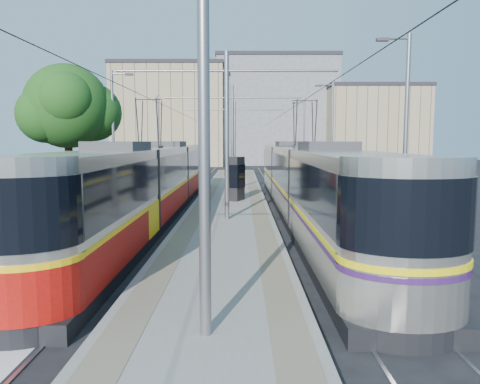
{
  "coord_description": "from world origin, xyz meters",
  "views": [
    {
      "loc": [
        0.61,
        -11.73,
        3.61
      ],
      "look_at": [
        0.56,
        6.7,
        1.6
      ],
      "focal_mm": 35.0,
      "sensor_mm": 36.0,
      "label": 1
    }
  ],
  "objects": [
    {
      "name": "ground",
      "position": [
        0.0,
        0.0,
        0.0
      ],
      "size": [
        160.0,
        160.0,
        0.0
      ],
      "primitive_type": "plane",
      "color": "black",
      "rests_on": "ground"
    },
    {
      "name": "platform",
      "position": [
        0.0,
        17.0,
        0.15
      ],
      "size": [
        4.0,
        50.0,
        0.3
      ],
      "primitive_type": "cube",
      "color": "gray",
      "rests_on": "ground"
    },
    {
      "name": "tactile_strip_left",
      "position": [
        -1.45,
        17.0,
        0.3
      ],
      "size": [
        0.7,
        50.0,
        0.01
      ],
      "primitive_type": "cube",
      "color": "gray",
      "rests_on": "platform"
    },
    {
      "name": "tactile_strip_right",
      "position": [
        1.45,
        17.0,
        0.3
      ],
      "size": [
        0.7,
        50.0,
        0.01
      ],
      "primitive_type": "cube",
      "color": "gray",
      "rests_on": "platform"
    },
    {
      "name": "rails",
      "position": [
        0.0,
        17.0,
        0.02
      ],
      "size": [
        8.71,
        70.0,
        0.03
      ],
      "color": "gray",
      "rests_on": "ground"
    },
    {
      "name": "track_arrow",
      "position": [
        -3.6,
        -3.0,
        0.01
      ],
      "size": [
        1.2,
        5.0,
        0.01
      ],
      "primitive_type": "cube",
      "color": "silver",
      "rests_on": "ground"
    },
    {
      "name": "tram_left",
      "position": [
        -3.6,
        9.87,
        1.71
      ],
      "size": [
        2.43,
        27.9,
        5.5
      ],
      "color": "black",
      "rests_on": "ground"
    },
    {
      "name": "tram_right",
      "position": [
        3.6,
        10.55,
        1.86
      ],
      "size": [
        2.43,
        29.56,
        5.5
      ],
      "color": "black",
      "rests_on": "ground"
    },
    {
      "name": "catenary",
      "position": [
        0.0,
        14.15,
        4.52
      ],
      "size": [
        9.2,
        70.0,
        7.0
      ],
      "color": "slate",
      "rests_on": "platform"
    },
    {
      "name": "street_lamps",
      "position": [
        -0.0,
        21.0,
        4.18
      ],
      "size": [
        15.18,
        38.22,
        8.0
      ],
      "color": "slate",
      "rests_on": "ground"
    },
    {
      "name": "shelter",
      "position": [
        0.31,
        14.34,
        1.58
      ],
      "size": [
        1.06,
        1.28,
        2.44
      ],
      "rotation": [
        0.0,
        0.0,
        -0.41
      ],
      "color": "black",
      "rests_on": "platform"
    },
    {
      "name": "tree",
      "position": [
        -9.96,
        18.05,
        5.67
      ],
      "size": [
        5.78,
        5.34,
        8.39
      ],
      "color": "#382314",
      "rests_on": "ground"
    },
    {
      "name": "building_left",
      "position": [
        -10.0,
        60.0,
        7.44
      ],
      "size": [
        16.32,
        12.24,
        14.85
      ],
      "color": "tan",
      "rests_on": "ground"
    },
    {
      "name": "building_centre",
      "position": [
        6.0,
        64.0,
        8.25
      ],
      "size": [
        18.36,
        14.28,
        16.48
      ],
      "color": "gray",
      "rests_on": "ground"
    },
    {
      "name": "building_right",
      "position": [
        20.0,
        58.0,
        5.82
      ],
      "size": [
        14.28,
        10.2,
        11.63
      ],
      "color": "tan",
      "rests_on": "ground"
    }
  ]
}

